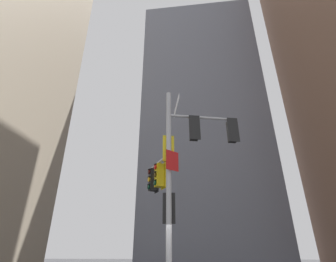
# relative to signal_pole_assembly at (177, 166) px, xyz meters

# --- Properties ---
(building_mid_block) EXTENTS (15.15, 15.15, 34.97)m
(building_mid_block) POSITION_rel_signal_pole_assembly_xyz_m (1.88, 23.58, 12.65)
(building_mid_block) COLOR slate
(building_mid_block) RESTS_ON ground
(signal_pole_assembly) EXTENTS (4.24, 2.68, 8.20)m
(signal_pole_assembly) POSITION_rel_signal_pole_assembly_xyz_m (0.00, 0.00, 0.00)
(signal_pole_assembly) COLOR #B2B2B5
(signal_pole_assembly) RESTS_ON ground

